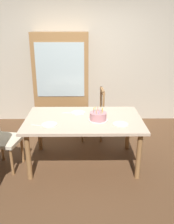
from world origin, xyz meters
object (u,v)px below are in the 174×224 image
(dining_table, at_px, (84,123))
(china_cabinet, at_px, (62,80))
(plate_far_side, at_px, (78,112))
(plate_near_guest, at_px, (121,124))
(chair_spindle_back, at_px, (93,115))
(birthday_cake, at_px, (98,116))
(plate_near_celebrant, at_px, (49,124))

(dining_table, bearing_deg, china_cabinet, 106.39)
(plate_far_side, distance_m, plate_near_guest, 0.76)
(plate_far_side, bearing_deg, chair_spindle_back, 67.64)
(plate_near_guest, height_order, chair_spindle_back, chair_spindle_back)
(birthday_cake, distance_m, plate_far_side, 0.43)
(birthday_cake, xyz_separation_m, plate_near_guest, (0.30, -0.16, -0.05))
(birthday_cake, bearing_deg, plate_near_guest, -27.49)
(plate_near_guest, xyz_separation_m, chair_spindle_back, (-0.35, 1.07, -0.28))
(plate_near_celebrant, bearing_deg, china_cabinet, 89.69)
(birthday_cake, bearing_deg, plate_far_side, 133.52)
(plate_far_side, relative_size, plate_near_guest, 1.00)
(plate_far_side, height_order, china_cabinet, china_cabinet)
(plate_near_celebrant, distance_m, plate_near_guest, 0.98)
(birthday_cake, height_order, plate_far_side, birthday_cake)
(plate_near_guest, bearing_deg, chair_spindle_back, 107.87)
(plate_near_celebrant, bearing_deg, plate_near_guest, 0.00)
(chair_spindle_back, bearing_deg, plate_near_celebrant, -120.51)
(plate_far_side, bearing_deg, plate_near_celebrant, -129.39)
(plate_near_celebrant, height_order, plate_near_guest, same)
(dining_table, bearing_deg, plate_far_side, 110.05)
(plate_near_celebrant, bearing_deg, plate_far_side, 50.61)
(plate_far_side, xyz_separation_m, chair_spindle_back, (0.25, 0.61, -0.28))
(plate_near_guest, bearing_deg, plate_far_side, 141.94)
(birthday_cake, height_order, chair_spindle_back, chair_spindle_back)
(plate_near_celebrant, xyz_separation_m, china_cabinet, (0.01, 1.79, 0.21))
(plate_near_guest, distance_m, china_cabinet, 2.05)
(chair_spindle_back, bearing_deg, china_cabinet, 130.93)
(birthday_cake, relative_size, chair_spindle_back, 0.29)
(dining_table, bearing_deg, plate_near_guest, -24.55)
(dining_table, height_order, china_cabinet, china_cabinet)
(dining_table, xyz_separation_m, birthday_cake, (0.21, -0.08, 0.14))
(china_cabinet, bearing_deg, plate_near_guest, -61.60)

